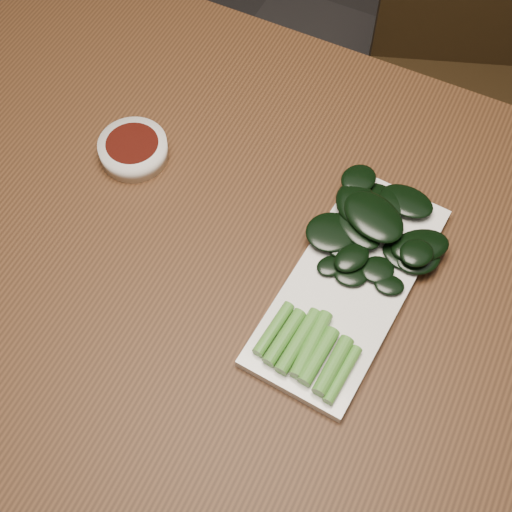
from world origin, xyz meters
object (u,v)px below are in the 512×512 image
at_px(table, 239,280).
at_px(chair_far, 485,90).
at_px(serving_plate, 349,285).
at_px(gai_lan, 363,250).
at_px(sauce_bowl, 133,149).

xyz_separation_m(table, chair_far, (0.19, 0.68, -0.19)).
distance_m(serving_plate, gai_lan, 0.05).
relative_size(chair_far, gai_lan, 2.77).
bearing_deg(gai_lan, sauce_bowl, 177.15).
relative_size(chair_far, sauce_bowl, 9.47).
xyz_separation_m(chair_far, sauce_bowl, (-0.39, -0.60, 0.28)).
bearing_deg(chair_far, gai_lan, -115.15).
bearing_deg(sauce_bowl, table, -20.94).
height_order(chair_far, gai_lan, chair_far).
relative_size(sauce_bowl, gai_lan, 0.29).
relative_size(table, serving_plate, 4.26).
distance_m(table, serving_plate, 0.17).
height_order(serving_plate, gai_lan, gai_lan).
relative_size(sauce_bowl, serving_plate, 0.29).
bearing_deg(serving_plate, sauce_bowl, 170.32).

